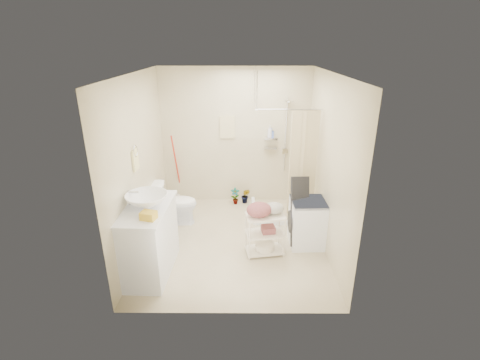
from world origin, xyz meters
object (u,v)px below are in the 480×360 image
object	(u,v)px
toilet	(175,203)
laundry_rack	(265,231)
washing_machine	(307,223)
vanity	(147,240)

from	to	relation	value
toilet	laundry_rack	world-z (taller)	laundry_rack
washing_machine	laundry_rack	world-z (taller)	laundry_rack
washing_machine	laundry_rack	bearing A→B (deg)	-159.92
laundry_rack	vanity	bearing A→B (deg)	-174.16
vanity	toilet	bearing A→B (deg)	87.69
toilet	washing_machine	xyz separation A→B (m)	(2.18, -0.69, -0.00)
toilet	laundry_rack	bearing A→B (deg)	-123.82
toilet	laundry_rack	size ratio (longest dim) A/B	0.98
vanity	laundry_rack	size ratio (longest dim) A/B	1.46
toilet	vanity	bearing A→B (deg)	173.69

